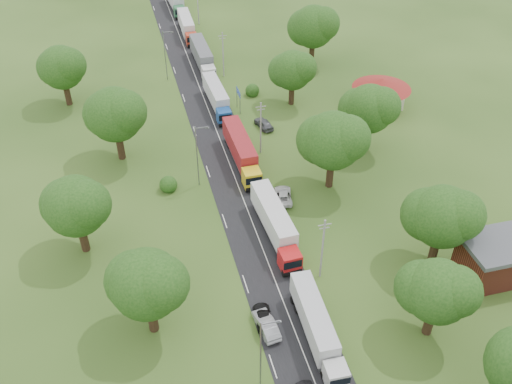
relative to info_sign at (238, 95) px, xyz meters
name	(u,v)px	position (x,y,z in m)	size (l,w,h in m)	color
ground	(261,246)	(-5.20, -35.00, -3.00)	(260.00, 260.00, 0.00)	#294517
road	(228,161)	(-5.20, -15.00, -3.00)	(8.00, 200.00, 0.04)	black
info_sign	(238,95)	(0.00, 0.00, 0.00)	(0.12, 3.10, 4.10)	slate
pole_1	(322,248)	(0.30, -42.00, 1.68)	(1.60, 0.24, 9.00)	gray
pole_2	(261,127)	(0.30, -14.00, 1.68)	(1.60, 0.24, 9.00)	gray
pole_3	(223,54)	(0.30, 14.00, 1.68)	(1.60, 0.24, 9.00)	gray
pole_4	(198,4)	(0.30, 42.00, 1.68)	(1.60, 0.24, 9.00)	gray
lamp_0	(262,353)	(-10.55, -55.00, 2.55)	(2.03, 0.22, 10.00)	slate
lamp_1	(198,153)	(-10.55, -20.00, 2.55)	(2.03, 0.22, 10.00)	slate
lamp_2	(166,53)	(-10.55, 15.00, 2.55)	(2.03, 0.22, 10.00)	slate
tree_2	(437,290)	(8.79, -52.86, 3.59)	(8.00, 8.00, 10.10)	#382616
tree_3	(442,216)	(14.79, -42.84, 4.22)	(8.80, 8.80, 11.07)	#382616
tree_4	(333,140)	(7.79, -24.83, 4.85)	(9.60, 9.60, 12.05)	#382616
tree_5	(369,108)	(16.79, -16.84, 4.22)	(8.80, 8.80, 11.07)	#382616
tree_6	(292,70)	(9.79, 0.14, 3.59)	(8.00, 8.00, 10.10)	#382616
tree_7	(313,26)	(18.79, 15.17, 4.85)	(9.60, 9.60, 12.05)	#382616
tree_10	(146,283)	(-20.21, -44.84, 4.22)	(8.80, 8.80, 11.07)	#382616
tree_11	(75,205)	(-27.21, -29.84, 4.22)	(8.80, 8.80, 11.07)	#382616
tree_12	(115,114)	(-21.21, -9.83, 4.85)	(9.60, 9.60, 12.05)	#382616
tree_13	(61,67)	(-29.21, 10.16, 4.22)	(8.80, 8.80, 11.07)	#382616
house_brick	(497,259)	(20.80, -47.00, -0.35)	(8.60, 6.60, 5.20)	maroon
house_cream	(381,88)	(24.80, -5.00, 0.64)	(10.08, 10.08, 5.80)	beige
truck_0	(317,326)	(-3.29, -50.62, -0.99)	(2.75, 13.72, 3.79)	silver
truck_1	(275,223)	(-2.95, -33.58, -0.81)	(3.13, 14.93, 4.13)	red
truck_2	(241,150)	(-3.29, -15.89, -0.75)	(2.82, 15.29, 4.24)	gold
truck_3	(217,97)	(-3.45, 2.16, -0.95)	(2.77, 13.99, 3.87)	navy
truck_4	(202,56)	(-2.93, 19.25, -0.76)	(2.75, 15.24, 4.22)	silver
truck_5	(187,26)	(-3.37, 36.16, -0.90)	(2.73, 14.34, 3.97)	#B7331C
truck_6	(175,0)	(-3.49, 53.15, -0.82)	(3.07, 14.87, 4.11)	#26663A
car_lane_mid	(266,325)	(-8.20, -48.19, -2.20)	(1.69, 4.85, 1.60)	#94959B
car_lane_rear	(263,317)	(-8.20, -47.00, -2.33)	(1.89, 4.64, 1.35)	black
car_verge_near	(283,196)	(0.30, -26.44, -2.31)	(2.31, 5.01, 1.39)	silver
car_verge_far	(264,124)	(2.80, -6.76, -2.22)	(1.84, 4.57, 1.56)	#4D5053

